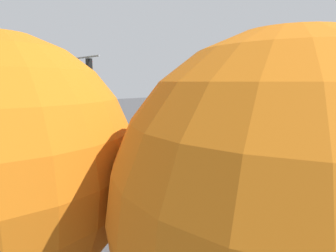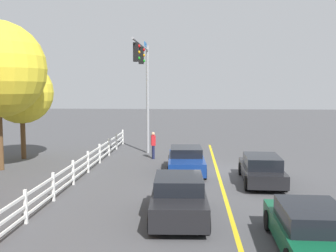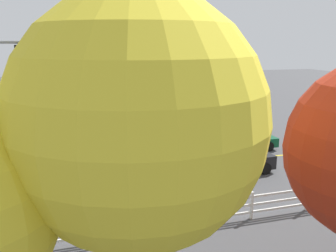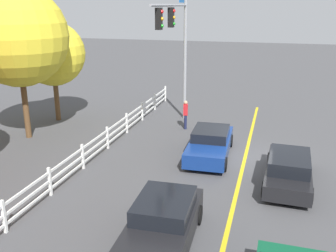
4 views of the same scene
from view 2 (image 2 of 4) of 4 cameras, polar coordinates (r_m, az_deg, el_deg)
ground_plane at (r=21.01m, az=7.21°, el=-6.72°), size 120.00×120.00×0.00m
lane_center_stripe at (r=17.14m, az=8.08°, el=-9.57°), size 28.00×0.16×0.01m
signal_assembly at (r=24.63m, az=-3.50°, el=7.16°), size 6.70×0.38×7.36m
car_0 at (r=19.07m, az=13.37°, el=-6.09°), size 4.60×1.95×1.33m
car_1 at (r=13.67m, az=1.58°, el=-10.38°), size 4.15×2.04×1.45m
car_2 at (r=20.87m, az=2.64°, el=-4.96°), size 4.66×2.07×1.32m
car_3 at (r=11.73m, az=19.87°, el=-13.76°), size 4.38×1.96×1.32m
pedestrian at (r=24.73m, az=-2.15°, el=-2.63°), size 0.45×0.34×1.69m
white_rail_fence at (r=18.72m, az=-13.56°, el=-6.49°), size 26.10×0.10×1.15m
tree_2 at (r=26.12m, az=-20.44°, el=4.56°), size 3.88×3.88×6.10m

